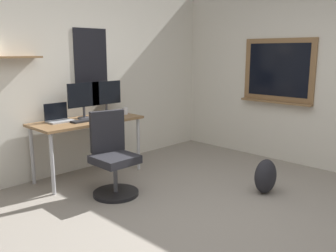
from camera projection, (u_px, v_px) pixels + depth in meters
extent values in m
plane|color=gray|center=(216.00, 227.00, 3.41)|extent=(5.20, 5.20, 0.00)
cube|color=silver|center=(71.00, 75.00, 4.83)|extent=(5.00, 0.10, 2.60)
cube|color=olive|center=(10.00, 57.00, 4.09)|extent=(0.68, 0.20, 0.02)
cube|color=black|center=(91.00, 56.00, 4.94)|extent=(0.52, 0.01, 0.74)
cube|color=silver|center=(330.00, 75.00, 4.86)|extent=(0.10, 5.00, 2.60)
cube|color=olive|center=(278.00, 70.00, 5.30)|extent=(0.04, 1.10, 0.90)
cube|color=black|center=(278.00, 70.00, 5.29)|extent=(0.01, 0.94, 0.76)
cube|color=olive|center=(275.00, 102.00, 5.36)|extent=(0.12, 1.10, 0.03)
cube|color=olive|center=(87.00, 121.00, 4.66)|extent=(1.40, 0.62, 0.03)
cylinder|color=#B7B7BC|center=(52.00, 164.00, 4.11)|extent=(0.04, 0.04, 0.72)
cylinder|color=#B7B7BC|center=(138.00, 144.00, 5.01)|extent=(0.04, 0.04, 0.72)
cylinder|color=#B7B7BC|center=(32.00, 156.00, 4.45)|extent=(0.04, 0.04, 0.72)
cylinder|color=#B7B7BC|center=(116.00, 138.00, 5.35)|extent=(0.04, 0.04, 0.72)
cylinder|color=black|center=(116.00, 193.00, 4.17)|extent=(0.52, 0.52, 0.04)
cylinder|color=#4C4C51|center=(115.00, 177.00, 4.13)|extent=(0.05, 0.05, 0.34)
cube|color=#232328|center=(115.00, 159.00, 4.09)|extent=(0.44, 0.44, 0.09)
cube|color=#232328|center=(107.00, 131.00, 4.20)|extent=(0.40, 0.17, 0.48)
cube|color=#ADAFB5|center=(60.00, 121.00, 4.50)|extent=(0.31, 0.21, 0.02)
cube|color=black|center=(56.00, 111.00, 4.55)|extent=(0.31, 0.01, 0.21)
cylinder|color=#38383D|center=(85.00, 118.00, 4.75)|extent=(0.17, 0.17, 0.01)
cylinder|color=#38383D|center=(84.00, 112.00, 4.73)|extent=(0.03, 0.03, 0.14)
cube|color=black|center=(84.00, 95.00, 4.68)|extent=(0.46, 0.02, 0.31)
cylinder|color=#38383D|center=(107.00, 115.00, 4.99)|extent=(0.17, 0.17, 0.01)
cylinder|color=#38383D|center=(106.00, 109.00, 4.98)|extent=(0.03, 0.03, 0.14)
cube|color=black|center=(106.00, 93.00, 4.93)|extent=(0.46, 0.02, 0.31)
cube|color=black|center=(86.00, 120.00, 4.55)|extent=(0.37, 0.13, 0.02)
ellipsoid|color=#262628|center=(104.00, 117.00, 4.74)|extent=(0.10, 0.06, 0.03)
cylinder|color=silver|center=(125.00, 111.00, 5.04)|extent=(0.08, 0.08, 0.09)
ellipsoid|color=#232328|center=(265.00, 176.00, 4.19)|extent=(0.32, 0.22, 0.40)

